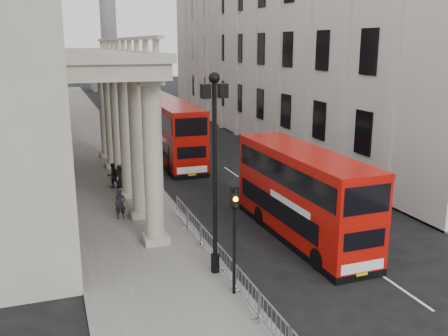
{
  "coord_description": "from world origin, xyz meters",
  "views": [
    {
      "loc": [
        -6.68,
        -14.41,
        9.53
      ],
      "look_at": [
        1.8,
        9.7,
        3.1
      ],
      "focal_mm": 40.0,
      "sensor_mm": 36.0,
      "label": 1
    }
  ],
  "objects_px": {
    "bus_far": "(174,132)",
    "pedestrian_a": "(120,204)",
    "lamp_post_north": "(113,91)",
    "lamp_post_south": "(215,162)",
    "lamp_post_mid": "(142,111)",
    "pedestrian_b": "(113,175)",
    "monument_column": "(108,10)",
    "traffic_light": "(234,220)",
    "bus_near": "(302,193)",
    "pedestrian_c": "(120,176)"
  },
  "relations": [
    {
      "from": "lamp_post_south",
      "to": "lamp_post_mid",
      "type": "height_order",
      "value": "same"
    },
    {
      "from": "lamp_post_south",
      "to": "monument_column",
      "type": "bearing_deg",
      "value": 85.71
    },
    {
      "from": "lamp_post_south",
      "to": "pedestrian_b",
      "type": "height_order",
      "value": "lamp_post_south"
    },
    {
      "from": "traffic_light",
      "to": "bus_far",
      "type": "relative_size",
      "value": 0.38
    },
    {
      "from": "traffic_light",
      "to": "bus_far",
      "type": "distance_m",
      "value": 22.78
    },
    {
      "from": "bus_near",
      "to": "pedestrian_b",
      "type": "bearing_deg",
      "value": 122.22
    },
    {
      "from": "monument_column",
      "to": "traffic_light",
      "type": "bearing_deg",
      "value": -94.13
    },
    {
      "from": "lamp_post_south",
      "to": "traffic_light",
      "type": "distance_m",
      "value": 2.71
    },
    {
      "from": "lamp_post_south",
      "to": "bus_far",
      "type": "relative_size",
      "value": 0.74
    },
    {
      "from": "monument_column",
      "to": "pedestrian_b",
      "type": "distance_m",
      "value": 75.63
    },
    {
      "from": "lamp_post_mid",
      "to": "bus_far",
      "type": "height_order",
      "value": "lamp_post_mid"
    },
    {
      "from": "bus_far",
      "to": "pedestrian_b",
      "type": "distance_m",
      "value": 8.52
    },
    {
      "from": "lamp_post_north",
      "to": "pedestrian_a",
      "type": "xyz_separation_m",
      "value": [
        -2.82,
        -24.03,
        -3.97
      ]
    },
    {
      "from": "lamp_post_south",
      "to": "bus_near",
      "type": "height_order",
      "value": "lamp_post_south"
    },
    {
      "from": "monument_column",
      "to": "lamp_post_south",
      "type": "distance_m",
      "value": 88.94
    },
    {
      "from": "lamp_post_north",
      "to": "bus_near",
      "type": "relative_size",
      "value": 0.8
    },
    {
      "from": "bus_far",
      "to": "pedestrian_c",
      "type": "relative_size",
      "value": 7.03
    },
    {
      "from": "bus_near",
      "to": "bus_far",
      "type": "distance_m",
      "value": 18.09
    },
    {
      "from": "traffic_light",
      "to": "pedestrian_c",
      "type": "relative_size",
      "value": 2.69
    },
    {
      "from": "lamp_post_south",
      "to": "lamp_post_mid",
      "type": "xyz_separation_m",
      "value": [
        0.0,
        16.0,
        0.0
      ]
    },
    {
      "from": "traffic_light",
      "to": "pedestrian_b",
      "type": "height_order",
      "value": "traffic_light"
    },
    {
      "from": "pedestrian_c",
      "to": "pedestrian_b",
      "type": "bearing_deg",
      "value": 169.69
    },
    {
      "from": "bus_far",
      "to": "pedestrian_b",
      "type": "bearing_deg",
      "value": -132.48
    },
    {
      "from": "lamp_post_mid",
      "to": "lamp_post_north",
      "type": "distance_m",
      "value": 16.0
    },
    {
      "from": "pedestrian_a",
      "to": "lamp_post_north",
      "type": "bearing_deg",
      "value": 82.42
    },
    {
      "from": "pedestrian_a",
      "to": "pedestrian_c",
      "type": "xyz_separation_m",
      "value": [
        0.84,
        6.01,
        -0.02
      ]
    },
    {
      "from": "pedestrian_b",
      "to": "lamp_post_south",
      "type": "bearing_deg",
      "value": 77.42
    },
    {
      "from": "monument_column",
      "to": "lamp_post_mid",
      "type": "distance_m",
      "value": 73.14
    },
    {
      "from": "traffic_light",
      "to": "bus_near",
      "type": "xyz_separation_m",
      "value": [
        5.29,
        4.57,
        -0.77
      ]
    },
    {
      "from": "traffic_light",
      "to": "bus_far",
      "type": "bearing_deg",
      "value": 81.89
    },
    {
      "from": "lamp_post_mid",
      "to": "pedestrian_c",
      "type": "distance_m",
      "value": 4.89
    },
    {
      "from": "lamp_post_mid",
      "to": "lamp_post_north",
      "type": "relative_size",
      "value": 1.0
    },
    {
      "from": "lamp_post_mid",
      "to": "pedestrian_b",
      "type": "distance_m",
      "value": 4.91
    },
    {
      "from": "pedestrian_a",
      "to": "lamp_post_mid",
      "type": "bearing_deg",
      "value": 69.75
    },
    {
      "from": "monument_column",
      "to": "bus_far",
      "type": "height_order",
      "value": "monument_column"
    },
    {
      "from": "bus_far",
      "to": "pedestrian_a",
      "type": "bearing_deg",
      "value": -115.23
    },
    {
      "from": "monument_column",
      "to": "traffic_light",
      "type": "xyz_separation_m",
      "value": [
        -6.5,
        -90.02,
        -12.88
      ]
    },
    {
      "from": "pedestrian_c",
      "to": "bus_near",
      "type": "bearing_deg",
      "value": -23.37
    },
    {
      "from": "monument_column",
      "to": "pedestrian_b",
      "type": "height_order",
      "value": "monument_column"
    },
    {
      "from": "monument_column",
      "to": "lamp_post_mid",
      "type": "bearing_deg",
      "value": -95.24
    },
    {
      "from": "bus_far",
      "to": "lamp_post_mid",
      "type": "bearing_deg",
      "value": -125.38
    },
    {
      "from": "lamp_post_north",
      "to": "lamp_post_mid",
      "type": "bearing_deg",
      "value": -90.0
    },
    {
      "from": "monument_column",
      "to": "lamp_post_south",
      "type": "height_order",
      "value": "monument_column"
    },
    {
      "from": "lamp_post_north",
      "to": "pedestrian_a",
      "type": "bearing_deg",
      "value": -96.7
    },
    {
      "from": "bus_near",
      "to": "pedestrian_a",
      "type": "distance_m",
      "value": 9.93
    },
    {
      "from": "monument_column",
      "to": "traffic_light",
      "type": "relative_size",
      "value": 12.6
    },
    {
      "from": "traffic_light",
      "to": "pedestrian_b",
      "type": "relative_size",
      "value": 2.61
    },
    {
      "from": "lamp_post_north",
      "to": "pedestrian_b",
      "type": "bearing_deg",
      "value": -97.88
    },
    {
      "from": "lamp_post_north",
      "to": "bus_near",
      "type": "distance_m",
      "value": 30.04
    },
    {
      "from": "lamp_post_north",
      "to": "pedestrian_c",
      "type": "xyz_separation_m",
      "value": [
        -1.98,
        -18.01,
        -3.99
      ]
    }
  ]
}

